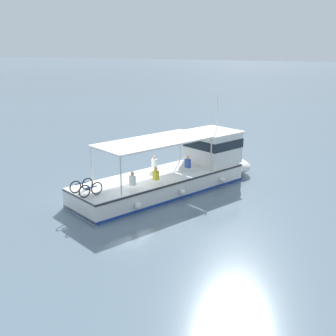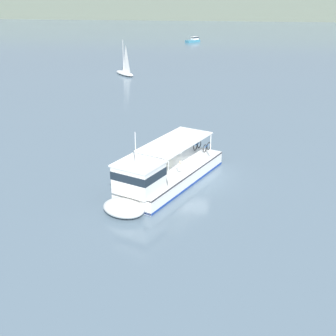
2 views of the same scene
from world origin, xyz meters
The scene contains 2 objects.
ground_plane centered at (0.00, 0.00, 0.00)m, with size 400.00×400.00×0.00m, color slate.
ferry_main centered at (-2.23, -2.72, 1.02)m, with size 8.17×12.82×5.32m.
Camera 1 is at (-11.48, 20.25, 8.42)m, focal length 45.89 mm.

